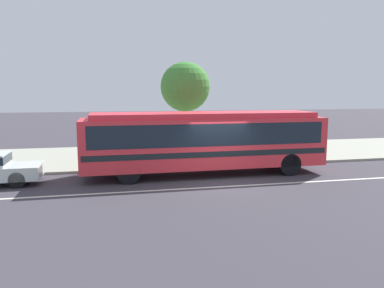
{
  "coord_description": "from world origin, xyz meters",
  "views": [
    {
      "loc": [
        -4.52,
        -14.85,
        3.74
      ],
      "look_at": [
        -0.71,
        2.43,
        1.3
      ],
      "focal_mm": 35.36,
      "sensor_mm": 36.0,
      "label": 1
    }
  ],
  "objects_px": {
    "pedestrian_waiting_near_sign": "(118,145)",
    "street_tree_near_stop": "(185,88)",
    "transit_bus": "(204,138)",
    "bus_stop_sign": "(263,130)"
  },
  "relations": [
    {
      "from": "pedestrian_waiting_near_sign",
      "to": "bus_stop_sign",
      "type": "xyz_separation_m",
      "value": [
        7.43,
        -0.45,
        0.63
      ]
    },
    {
      "from": "pedestrian_waiting_near_sign",
      "to": "street_tree_near_stop",
      "type": "distance_m",
      "value": 4.96
    },
    {
      "from": "transit_bus",
      "to": "street_tree_near_stop",
      "type": "relative_size",
      "value": 2.08
    },
    {
      "from": "street_tree_near_stop",
      "to": "pedestrian_waiting_near_sign",
      "type": "bearing_deg",
      "value": -156.02
    },
    {
      "from": "pedestrian_waiting_near_sign",
      "to": "bus_stop_sign",
      "type": "height_order",
      "value": "bus_stop_sign"
    },
    {
      "from": "bus_stop_sign",
      "to": "street_tree_near_stop",
      "type": "height_order",
      "value": "street_tree_near_stop"
    },
    {
      "from": "transit_bus",
      "to": "bus_stop_sign",
      "type": "height_order",
      "value": "transit_bus"
    },
    {
      "from": "pedestrian_waiting_near_sign",
      "to": "bus_stop_sign",
      "type": "distance_m",
      "value": 7.47
    },
    {
      "from": "transit_bus",
      "to": "pedestrian_waiting_near_sign",
      "type": "relative_size",
      "value": 6.4
    },
    {
      "from": "pedestrian_waiting_near_sign",
      "to": "street_tree_near_stop",
      "type": "height_order",
      "value": "street_tree_near_stop"
    }
  ]
}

